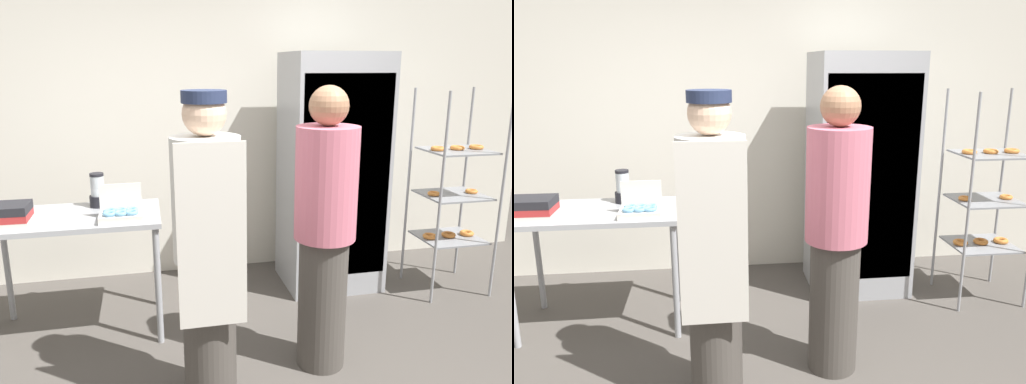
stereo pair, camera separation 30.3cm
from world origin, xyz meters
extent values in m
cube|color=silver|center=(0.00, 2.28, 1.45)|extent=(6.40, 0.12, 2.89)
cube|color=#9EA0A5|center=(0.94, 1.68, 0.99)|extent=(0.79, 0.66, 1.98)
cube|color=gray|center=(0.94, 1.36, 1.01)|extent=(0.73, 0.02, 1.62)
cylinder|color=silver|center=(0.72, 1.33, 1.04)|extent=(0.02, 0.02, 0.97)
cylinder|color=#93969B|center=(1.61, 1.09, 0.85)|extent=(0.02, 0.02, 1.70)
cylinder|color=#93969B|center=(1.61, 1.58, 0.85)|extent=(0.02, 0.02, 1.70)
cylinder|color=#93969B|center=(2.16, 1.58, 0.85)|extent=(0.02, 0.02, 1.70)
cube|color=gray|center=(1.88, 1.34, 0.45)|extent=(0.50, 0.45, 0.01)
torus|color=orange|center=(1.71, 1.34, 0.48)|extent=(0.12, 0.12, 0.04)
torus|color=orange|center=(1.88, 1.34, 0.48)|extent=(0.12, 0.12, 0.04)
torus|color=orange|center=(2.06, 1.34, 0.48)|extent=(0.12, 0.12, 0.04)
cube|color=gray|center=(1.88, 1.34, 0.83)|extent=(0.50, 0.45, 0.01)
torus|color=orange|center=(1.71, 1.34, 0.85)|extent=(0.10, 0.10, 0.03)
torus|color=orange|center=(2.06, 1.34, 0.85)|extent=(0.10, 0.10, 0.03)
cube|color=gray|center=(1.88, 1.34, 1.20)|extent=(0.50, 0.45, 0.01)
torus|color=orange|center=(1.71, 1.34, 1.22)|extent=(0.11, 0.11, 0.03)
torus|color=orange|center=(1.88, 1.34, 1.22)|extent=(0.11, 0.11, 0.03)
torus|color=orange|center=(2.06, 1.34, 1.22)|extent=(0.11, 0.11, 0.03)
cube|color=#9EA0A5|center=(-1.10, 1.26, 0.86)|extent=(1.17, 0.65, 0.04)
cylinder|color=#9EA0A5|center=(-0.56, 0.97, 0.42)|extent=(0.04, 0.04, 0.84)
cylinder|color=#9EA0A5|center=(-1.64, 1.55, 0.42)|extent=(0.04, 0.04, 0.84)
cylinder|color=#9EA0A5|center=(-0.56, 1.55, 0.42)|extent=(0.04, 0.04, 0.84)
cube|color=silver|center=(-0.77, 1.06, 0.90)|extent=(0.28, 0.18, 0.05)
cube|color=silver|center=(-0.77, 1.16, 1.02)|extent=(0.28, 0.01, 0.18)
torus|color=#669EC6|center=(-0.84, 1.03, 0.94)|extent=(0.09, 0.09, 0.03)
torus|color=#669EC6|center=(-0.77, 1.03, 0.94)|extent=(0.09, 0.09, 0.03)
torus|color=#669EC6|center=(-0.70, 1.03, 0.94)|extent=(0.09, 0.09, 0.03)
torus|color=#669EC6|center=(-0.84, 1.09, 0.94)|extent=(0.09, 0.09, 0.03)
torus|color=#669EC6|center=(-0.77, 1.09, 0.94)|extent=(0.09, 0.09, 0.03)
torus|color=#669EC6|center=(-0.70, 1.09, 0.94)|extent=(0.09, 0.09, 0.03)
cylinder|color=black|center=(-0.95, 1.45, 0.92)|extent=(0.12, 0.12, 0.08)
cylinder|color=#B2BCC1|center=(-0.95, 1.45, 1.03)|extent=(0.10, 0.10, 0.15)
cylinder|color=black|center=(-0.95, 1.45, 1.11)|extent=(0.10, 0.10, 0.02)
cube|color=silver|center=(-1.50, 1.10, 0.90)|extent=(0.32, 0.23, 0.05)
cube|color=#B72D2D|center=(-1.50, 1.10, 0.94)|extent=(0.32, 0.23, 0.05)
cube|color=#232328|center=(-1.50, 1.10, 1.00)|extent=(0.32, 0.23, 0.05)
cylinder|color=#47423D|center=(-0.29, 0.34, 0.43)|extent=(0.30, 0.30, 0.85)
cylinder|color=silver|center=(-0.29, 0.34, 1.19)|extent=(0.37, 0.37, 0.67)
sphere|color=beige|center=(-0.29, 0.34, 1.64)|extent=(0.23, 0.23, 0.23)
cube|color=beige|center=(-0.29, 0.14, 1.04)|extent=(0.35, 0.02, 0.97)
cylinder|color=#232D4C|center=(-0.29, 0.34, 1.73)|extent=(0.24, 0.24, 0.06)
cylinder|color=#47423D|center=(0.44, 0.50, 0.43)|extent=(0.30, 0.30, 0.86)
cylinder|color=#C6667A|center=(0.44, 0.50, 1.20)|extent=(0.38, 0.38, 0.68)
sphere|color=#9E7051|center=(0.44, 0.50, 1.66)|extent=(0.23, 0.23, 0.23)
camera|label=1|loc=(-0.59, -2.22, 1.89)|focal=35.00mm
camera|label=2|loc=(-0.29, -2.27, 1.89)|focal=35.00mm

